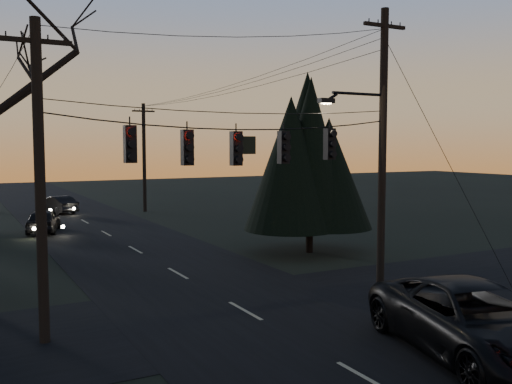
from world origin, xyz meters
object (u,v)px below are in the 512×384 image
utility_pole_far_r (145,211)px  sedan_oncoming_a (43,221)px  sedan_oncoming_b (58,205)px  utility_pole_right (380,290)px  utility_pole_left (45,342)px  suv_near (476,322)px  evergreen_right (310,157)px

utility_pole_far_r → sedan_oncoming_a: (-8.70, -7.74, 0.71)m
sedan_oncoming_a → sedan_oncoming_b: bearing=-88.8°
utility_pole_far_r → sedan_oncoming_b: bearing=162.3°
utility_pole_right → utility_pole_left: (-11.50, 0.00, 0.00)m
sedan_oncoming_b → utility_pole_left: bearing=61.0°
utility_pole_far_r → suv_near: (-2.31, -34.22, 0.91)m
sedan_oncoming_a → utility_pole_far_r: bearing=-123.3°
evergreen_right → utility_pole_left: bearing=-151.1°
utility_pole_left → suv_near: (9.19, -6.22, 0.91)m
utility_pole_left → sedan_oncoming_a: 20.47m
evergreen_right → sedan_oncoming_a: bearing=129.3°
sedan_oncoming_b → suv_near: bearing=77.1°
suv_near → sedan_oncoming_b: suv_near is taller
suv_near → sedan_oncoming_a: (-6.39, 26.48, -0.20)m
utility_pole_far_r → utility_pole_left: bearing=-112.3°
suv_near → utility_pole_right: bearing=83.6°
utility_pole_right → utility_pole_left: utility_pole_right is taller
utility_pole_far_r → sedan_oncoming_b: utility_pole_far_r is taller
utility_pole_far_r → sedan_oncoming_a: 11.66m
sedan_oncoming_a → evergreen_right: bearing=144.3°
utility_pole_far_r → sedan_oncoming_a: bearing=-138.4°
utility_pole_left → evergreen_right: 15.94m
evergreen_right → sedan_oncoming_b: size_ratio=2.02×
sedan_oncoming_a → sedan_oncoming_b: 10.04m
utility_pole_far_r → evergreen_right: 21.24m
utility_pole_right → suv_near: 6.69m
suv_near → sedan_oncoming_b: size_ratio=1.62×
utility_pole_right → utility_pole_far_r: bearing=90.0°
suv_near → sedan_oncoming_a: size_ratio=1.56×
utility_pole_left → sedan_oncoming_a: utility_pole_left is taller
suv_near → sedan_oncoming_a: bearing=117.6°
utility_pole_right → sedan_oncoming_b: utility_pole_right is taller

